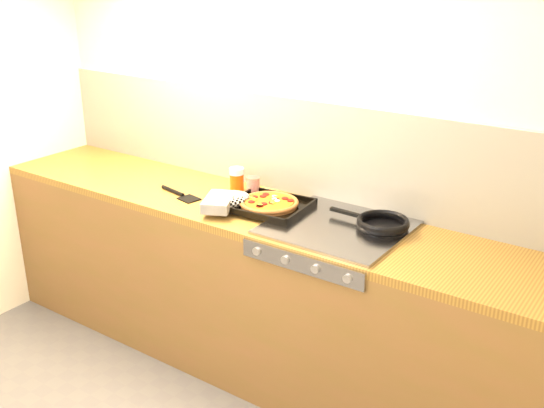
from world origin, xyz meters
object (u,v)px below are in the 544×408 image
Objects in this scene: tomato_can at (253,186)px; juice_glass at (237,180)px; pizza_on_tray at (256,203)px; frying_pan at (382,224)px.

juice_glass is at bearing -179.66° from tomato_can.
frying_pan is (0.61, 0.12, -0.00)m from pizza_on_tray.
juice_glass reaches higher than tomato_can.
tomato_can reaches higher than pizza_on_tray.
juice_glass is (-0.11, -0.00, 0.02)m from tomato_can.
juice_glass is at bearing 177.10° from frying_pan.
tomato_can is at bearing 0.34° from juice_glass.
juice_glass is (-0.24, 0.17, 0.02)m from pizza_on_tray.
frying_pan is at bearing -3.35° from tomato_can.
pizza_on_tray is 1.23× the size of frying_pan.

